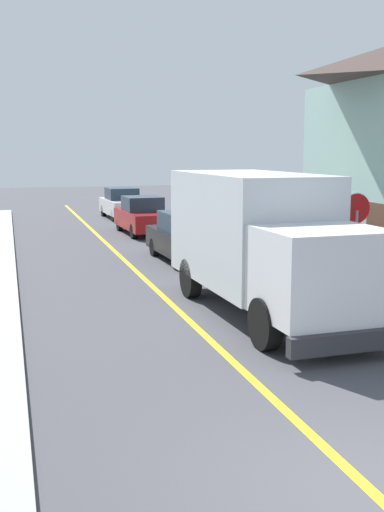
% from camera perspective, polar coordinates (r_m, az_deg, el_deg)
% --- Properties ---
extents(ground_plane, '(120.00, 120.00, 0.00)m').
position_cam_1_polar(ground_plane, '(7.76, 15.81, -19.67)').
color(ground_plane, '#424247').
extents(centre_line_yellow, '(0.16, 56.00, 0.01)m').
position_cam_1_polar(centre_line_yellow, '(16.55, -2.75, -3.52)').
color(centre_line_yellow, gold).
rests_on(centre_line_yellow, ground).
extents(box_truck, '(2.64, 7.26, 3.20)m').
position_cam_1_polar(box_truck, '(14.55, 6.23, 1.68)').
color(box_truck, silver).
rests_on(box_truck, ground).
extents(parked_car_near, '(1.97, 4.47, 1.67)m').
position_cam_1_polar(parked_car_near, '(21.43, -0.41, 1.63)').
color(parked_car_near, black).
rests_on(parked_car_near, ground).
extents(parked_car_mid, '(1.98, 4.47, 1.67)m').
position_cam_1_polar(parked_car_mid, '(28.57, -4.41, 3.59)').
color(parked_car_mid, maroon).
rests_on(parked_car_mid, ground).
extents(parked_car_far, '(1.99, 4.47, 1.67)m').
position_cam_1_polar(parked_car_far, '(35.20, -6.29, 4.68)').
color(parked_car_far, silver).
rests_on(parked_car_far, ground).
extents(parked_van_across, '(1.88, 4.43, 1.67)m').
position_cam_1_polar(parked_van_across, '(20.80, 9.42, 1.26)').
color(parked_van_across, silver).
rests_on(parked_van_across, ground).
extents(stop_sign, '(0.80, 0.10, 2.65)m').
position_cam_1_polar(stop_sign, '(16.91, 14.54, 2.83)').
color(stop_sign, gray).
rests_on(stop_sign, ground).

